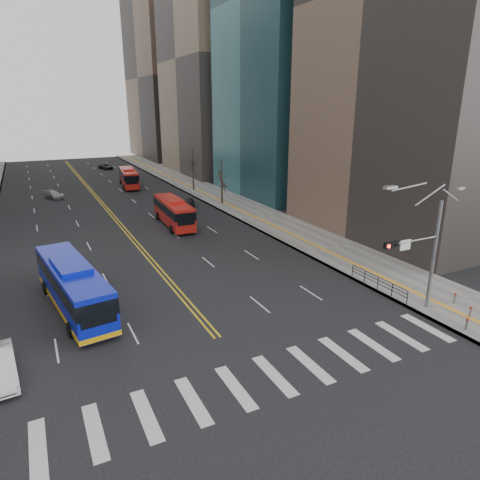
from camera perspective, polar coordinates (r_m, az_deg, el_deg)
The scene contains 15 objects.
ground at distance 24.12m, azimuth 2.05°, elevation -18.31°, with size 220.00×220.00×0.00m, color black.
sidewalk_right at distance 69.15m, azimuth -2.97°, elevation 5.81°, with size 7.00×130.00×0.15m, color gray.
crosswalk at distance 24.12m, azimuth 2.05°, elevation -18.29°, with size 26.70×4.00×0.01m.
centerline at distance 74.09m, azimuth -18.74°, elevation 5.64°, with size 0.55×100.00×0.01m.
office_towers at distance 86.72m, azimuth -21.75°, elevation 22.90°, with size 83.00×134.00×58.00m.
signal_mast at distance 31.46m, azimuth 22.92°, elevation -1.01°, with size 5.37×0.37×9.39m.
pedestrian_railing at distance 35.71m, azimuth 17.93°, elevation -5.22°, with size 0.06×6.06×1.02m.
bollards at distance 33.65m, azimuth 27.66°, elevation -8.38°, with size 2.87×3.17×0.78m.
street_trees at distance 52.54m, azimuth -23.70°, elevation 5.94°, with size 35.20×47.20×7.60m.
blue_bus at distance 32.92m, azimuth -21.37°, elevation -5.57°, with size 4.24×12.53×3.57m.
red_bus_near at distance 52.78m, azimuth -8.87°, elevation 3.91°, with size 3.04×10.60×3.35m.
red_bus_far at distance 80.14m, azimuth -14.62°, elevation 8.21°, with size 3.67×10.84×3.39m.
car_dark_mid at distance 62.00m, azimuth -6.84°, elevation 4.89°, with size 1.57×3.90×1.33m, color black.
car_silver at distance 73.94m, azimuth -23.56°, elevation 5.55°, with size 1.67×4.12×1.19m, color #96969B.
car_dark_far at distance 104.46m, azimuth -17.46°, elevation 9.32°, with size 1.97×4.27×1.19m, color black.
Camera 1 is at (-9.44, -17.12, 14.12)m, focal length 32.00 mm.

